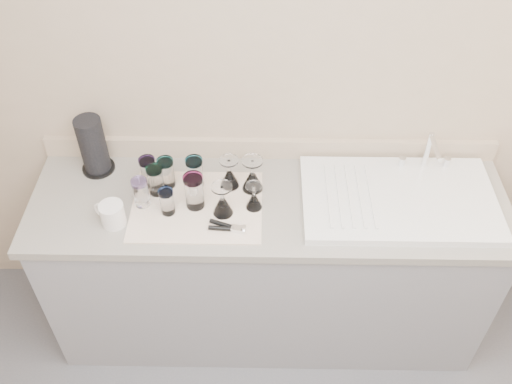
{
  "coord_description": "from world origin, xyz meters",
  "views": [
    {
      "loc": [
        -0.03,
        -0.51,
        2.65
      ],
      "look_at": [
        -0.06,
        1.15,
        1.0
      ],
      "focal_mm": 40.0,
      "sensor_mm": 36.0,
      "label": 1
    }
  ],
  "objects_px": {
    "white_mug": "(112,214)",
    "goblet_front_left": "(223,204)",
    "tumbler_blue": "(167,201)",
    "goblet_front_right": "(254,200)",
    "can_opener": "(227,227)",
    "paper_towel_roll": "(93,146)",
    "tumbler_purple": "(195,172)",
    "goblet_back_right": "(252,179)",
    "sink_unit": "(399,198)",
    "tumbler_extra": "(156,180)",
    "goblet_back_left": "(230,177)",
    "tumbler_teal": "(149,172)",
    "tumbler_magenta": "(141,192)",
    "tumbler_cyan": "(166,172)",
    "tumbler_lavender": "(194,191)"
  },
  "relations": [
    {
      "from": "tumbler_lavender",
      "to": "tumbler_blue",
      "type": "bearing_deg",
      "value": -159.56
    },
    {
      "from": "goblet_back_right",
      "to": "goblet_front_left",
      "type": "bearing_deg",
      "value": -128.81
    },
    {
      "from": "goblet_back_right",
      "to": "goblet_front_right",
      "type": "distance_m",
      "value": 0.11
    },
    {
      "from": "sink_unit",
      "to": "tumbler_extra",
      "type": "height_order",
      "value": "sink_unit"
    },
    {
      "from": "tumbler_cyan",
      "to": "white_mug",
      "type": "distance_m",
      "value": 0.3
    },
    {
      "from": "tumbler_blue",
      "to": "paper_towel_roll",
      "type": "distance_m",
      "value": 0.45
    },
    {
      "from": "tumbler_blue",
      "to": "paper_towel_roll",
      "type": "height_order",
      "value": "paper_towel_roll"
    },
    {
      "from": "tumbler_teal",
      "to": "goblet_front_left",
      "type": "height_order",
      "value": "goblet_front_left"
    },
    {
      "from": "sink_unit",
      "to": "white_mug",
      "type": "bearing_deg",
      "value": -173.25
    },
    {
      "from": "tumbler_teal",
      "to": "tumbler_cyan",
      "type": "relative_size",
      "value": 1.0
    },
    {
      "from": "tumbler_blue",
      "to": "tumbler_lavender",
      "type": "relative_size",
      "value": 0.75
    },
    {
      "from": "goblet_back_right",
      "to": "tumbler_teal",
      "type": "bearing_deg",
      "value": 177.38
    },
    {
      "from": "tumbler_purple",
      "to": "tumbler_extra",
      "type": "xyz_separation_m",
      "value": [
        -0.16,
        -0.05,
        -0.0
      ]
    },
    {
      "from": "goblet_front_right",
      "to": "can_opener",
      "type": "bearing_deg",
      "value": -129.59
    },
    {
      "from": "can_opener",
      "to": "white_mug",
      "type": "relative_size",
      "value": 1.02
    },
    {
      "from": "goblet_back_right",
      "to": "goblet_back_left",
      "type": "bearing_deg",
      "value": 170.35
    },
    {
      "from": "tumbler_lavender",
      "to": "goblet_front_right",
      "type": "distance_m",
      "value": 0.25
    },
    {
      "from": "tumbler_magenta",
      "to": "white_mug",
      "type": "height_order",
      "value": "tumbler_magenta"
    },
    {
      "from": "tumbler_teal",
      "to": "tumbler_purple",
      "type": "xyz_separation_m",
      "value": [
        0.2,
        -0.01,
        0.0
      ]
    },
    {
      "from": "goblet_back_right",
      "to": "goblet_front_right",
      "type": "xyz_separation_m",
      "value": [
        0.01,
        -0.11,
        -0.01
      ]
    },
    {
      "from": "sink_unit",
      "to": "paper_towel_roll",
      "type": "distance_m",
      "value": 1.34
    },
    {
      "from": "tumbler_cyan",
      "to": "tumbler_blue",
      "type": "distance_m",
      "value": 0.17
    },
    {
      "from": "tumbler_cyan",
      "to": "goblet_front_right",
      "type": "height_order",
      "value": "tumbler_cyan"
    },
    {
      "from": "goblet_front_left",
      "to": "paper_towel_roll",
      "type": "height_order",
      "value": "paper_towel_roll"
    },
    {
      "from": "tumbler_teal",
      "to": "tumbler_purple",
      "type": "relative_size",
      "value": 0.95
    },
    {
      "from": "tumbler_purple",
      "to": "can_opener",
      "type": "relative_size",
      "value": 0.96
    },
    {
      "from": "goblet_front_left",
      "to": "paper_towel_roll",
      "type": "xyz_separation_m",
      "value": [
        -0.58,
        0.27,
        0.08
      ]
    },
    {
      "from": "sink_unit",
      "to": "tumbler_extra",
      "type": "xyz_separation_m",
      "value": [
        -1.04,
        0.03,
        0.06
      ]
    },
    {
      "from": "white_mug",
      "to": "goblet_back_left",
      "type": "bearing_deg",
      "value": 25.47
    },
    {
      "from": "tumbler_cyan",
      "to": "white_mug",
      "type": "height_order",
      "value": "tumbler_cyan"
    },
    {
      "from": "goblet_back_left",
      "to": "goblet_front_right",
      "type": "bearing_deg",
      "value": -50.38
    },
    {
      "from": "tumbler_magenta",
      "to": "goblet_back_left",
      "type": "bearing_deg",
      "value": 18.35
    },
    {
      "from": "sink_unit",
      "to": "tumbler_extra",
      "type": "distance_m",
      "value": 1.04
    },
    {
      "from": "tumbler_cyan",
      "to": "paper_towel_roll",
      "type": "distance_m",
      "value": 0.35
    },
    {
      "from": "tumbler_blue",
      "to": "goblet_front_left",
      "type": "relative_size",
      "value": 0.81
    },
    {
      "from": "tumbler_magenta",
      "to": "tumbler_extra",
      "type": "xyz_separation_m",
      "value": [
        0.05,
        0.07,
        0.0
      ]
    },
    {
      "from": "sink_unit",
      "to": "tumbler_blue",
      "type": "bearing_deg",
      "value": -175.1
    },
    {
      "from": "can_opener",
      "to": "white_mug",
      "type": "bearing_deg",
      "value": 175.9
    },
    {
      "from": "tumbler_purple",
      "to": "goblet_back_left",
      "type": "bearing_deg",
      "value": 0.81
    },
    {
      "from": "sink_unit",
      "to": "goblet_back_right",
      "type": "bearing_deg",
      "value": 174.09
    },
    {
      "from": "tumbler_teal",
      "to": "tumbler_blue",
      "type": "relative_size",
      "value": 1.15
    },
    {
      "from": "goblet_front_left",
      "to": "white_mug",
      "type": "distance_m",
      "value": 0.45
    },
    {
      "from": "tumbler_magenta",
      "to": "can_opener",
      "type": "distance_m",
      "value": 0.4
    },
    {
      "from": "sink_unit",
      "to": "tumbler_magenta",
      "type": "distance_m",
      "value": 1.09
    },
    {
      "from": "goblet_back_right",
      "to": "paper_towel_roll",
      "type": "distance_m",
      "value": 0.71
    },
    {
      "from": "goblet_back_left",
      "to": "white_mug",
      "type": "bearing_deg",
      "value": -154.53
    },
    {
      "from": "goblet_front_left",
      "to": "tumbler_purple",
      "type": "bearing_deg",
      "value": 128.02
    },
    {
      "from": "white_mug",
      "to": "goblet_front_left",
      "type": "bearing_deg",
      "value": 7.32
    },
    {
      "from": "goblet_back_left",
      "to": "goblet_front_left",
      "type": "bearing_deg",
      "value": -97.08
    },
    {
      "from": "tumbler_blue",
      "to": "goblet_front_right",
      "type": "relative_size",
      "value": 0.99
    }
  ]
}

